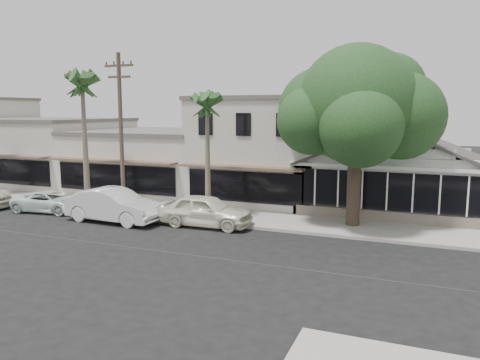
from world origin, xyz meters
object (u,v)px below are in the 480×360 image
at_px(car_1, 114,205).
at_px(car_0, 206,211).
at_px(utility_pole, 121,131).
at_px(car_2, 50,202).
at_px(shade_tree, 356,108).

bearing_deg(car_1, car_0, -76.98).
height_order(utility_pole, car_1, utility_pole).
bearing_deg(car_0, car_2, 90.17).
distance_m(car_2, shade_tree, 18.05).
xyz_separation_m(utility_pole, car_1, (0.47, -1.54, -3.89)).
bearing_deg(shade_tree, car_0, -158.02).
distance_m(car_0, car_2, 10.01).
relative_size(utility_pole, shade_tree, 0.99).
bearing_deg(car_2, car_0, -95.11).
xyz_separation_m(utility_pole, shade_tree, (12.42, 2.20, 1.21)).
relative_size(utility_pole, car_1, 1.66).
xyz_separation_m(utility_pole, car_0, (5.47, -0.60, -3.97)).
distance_m(car_0, car_1, 5.09).
bearing_deg(utility_pole, car_2, -168.80).
distance_m(utility_pole, car_1, 4.21).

